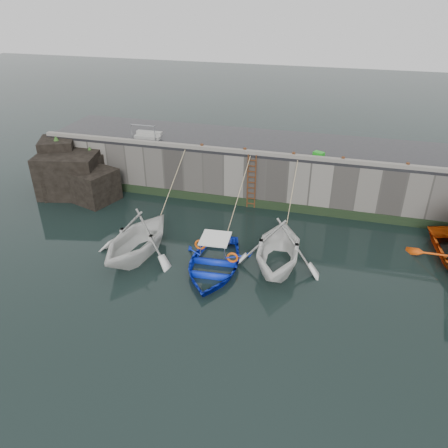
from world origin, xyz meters
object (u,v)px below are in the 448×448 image
(boat_near_blue, at_px, (213,268))
(bollard_d, at_px, (343,159))
(boat_near_white, at_px, (139,255))
(boat_near_blacktrim, at_px, (277,266))
(bollard_c, at_px, (294,155))
(bollard_a, at_px, (202,146))
(bollard_b, at_px, (245,150))
(bollard_e, at_px, (408,165))
(fish_crate, at_px, (319,154))
(ladder, at_px, (251,182))

(boat_near_blue, height_order, bollard_d, bollard_d)
(boat_near_white, relative_size, boat_near_blacktrim, 1.00)
(boat_near_white, relative_size, bollard_c, 17.50)
(bollard_c, bearing_deg, boat_near_blue, -110.25)
(boat_near_blue, bearing_deg, bollard_a, 107.08)
(bollard_b, xyz_separation_m, bollard_c, (2.70, 0.00, 0.00))
(boat_near_blue, bearing_deg, bollard_b, 87.17)
(boat_near_white, bearing_deg, bollard_b, 70.34)
(bollard_e, bearing_deg, boat_near_blue, -140.61)
(boat_near_white, bearing_deg, fish_crate, 51.64)
(ladder, relative_size, boat_near_blacktrim, 0.65)
(bollard_b, bearing_deg, boat_near_white, -118.08)
(bollard_e, bearing_deg, boat_near_blacktrim, -133.33)
(boat_near_blacktrim, xyz_separation_m, bollard_a, (-5.46, 5.87, 3.30))
(bollard_d, bearing_deg, boat_near_blue, -126.85)
(bollard_c, height_order, bollard_e, same)
(ladder, relative_size, bollard_b, 11.43)
(boat_near_blue, xyz_separation_m, bollard_b, (-0.18, 6.83, 3.30))
(bollard_b, height_order, bollard_c, same)
(bollard_b, distance_m, bollard_e, 8.50)
(bollard_d, bearing_deg, bollard_a, 180.00)
(boat_near_blue, xyz_separation_m, bollard_e, (8.32, 6.83, 3.30))
(boat_near_blacktrim, bearing_deg, bollard_a, 130.41)
(fish_crate, bearing_deg, bollard_b, -149.86)
(bollard_d, bearing_deg, bollard_c, 180.00)
(fish_crate, bearing_deg, bollard_e, 19.24)
(fish_crate, distance_m, bollard_b, 4.02)
(ladder, distance_m, boat_near_white, 7.76)
(fish_crate, bearing_deg, boat_near_white, -112.40)
(fish_crate, xyz_separation_m, bollard_e, (4.50, -0.40, -0.00))
(boat_near_blacktrim, relative_size, bollard_d, 17.53)
(fish_crate, relative_size, bollard_b, 1.97)
(bollard_e, bearing_deg, fish_crate, 174.87)
(ladder, bearing_deg, fish_crate, 11.92)
(boat_near_white, xyz_separation_m, bollard_a, (1.09, 6.73, 3.30))
(boat_near_blacktrim, distance_m, fish_crate, 7.17)
(boat_near_blue, height_order, fish_crate, fish_crate)
(bollard_b, bearing_deg, bollard_c, 0.00)
(ladder, distance_m, boat_near_blacktrim, 6.26)
(ladder, relative_size, bollard_d, 11.43)
(ladder, relative_size, boat_near_white, 0.65)
(boat_near_blacktrim, distance_m, bollard_d, 7.13)
(boat_near_white, height_order, boat_near_blue, boat_near_white)
(bollard_a, bearing_deg, bollard_d, 0.00)
(ladder, distance_m, bollard_c, 2.81)
(ladder, distance_m, bollard_b, 1.81)
(boat_near_white, relative_size, bollard_a, 17.50)
(bollard_c, xyz_separation_m, bollard_d, (2.60, 0.00, 0.00))
(bollard_d, distance_m, bollard_e, 3.20)
(bollard_a, height_order, bollard_d, same)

